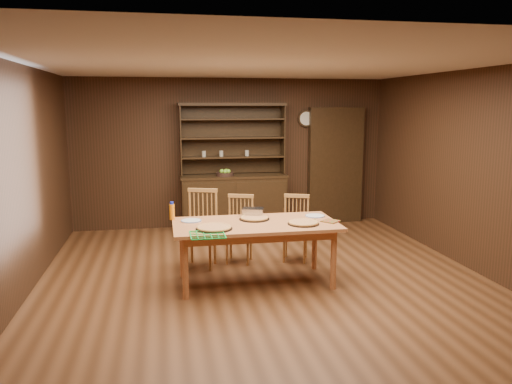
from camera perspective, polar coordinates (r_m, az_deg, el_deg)
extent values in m
plane|color=brown|center=(6.23, 1.11, -10.14)|extent=(6.00, 6.00, 0.00)
plane|color=silver|center=(5.87, 1.20, 14.44)|extent=(6.00, 6.00, 0.00)
plane|color=#371D11|center=(8.85, -2.84, 4.47)|extent=(5.50, 0.00, 5.50)
plane|color=#371D11|center=(3.10, 12.66, -5.97)|extent=(5.50, 0.00, 5.50)
plane|color=#371D11|center=(5.99, -25.54, 0.92)|extent=(0.00, 6.00, 6.00)
plane|color=#371D11|center=(7.01, 23.75, 2.22)|extent=(0.00, 6.00, 6.00)
cube|color=black|center=(8.72, -2.56, -1.26)|extent=(1.80, 0.50, 0.90)
cube|color=black|center=(8.64, -2.58, 1.80)|extent=(1.84, 0.52, 0.04)
cube|color=black|center=(8.80, -2.83, 6.07)|extent=(1.80, 0.02, 1.20)
cube|color=black|center=(8.58, -8.62, 5.87)|extent=(0.02, 0.32, 1.20)
cube|color=black|center=(8.82, 3.08, 6.08)|extent=(0.02, 0.32, 1.20)
cube|color=black|center=(8.63, -2.72, 9.98)|extent=(1.84, 0.34, 0.05)
cylinder|color=gray|center=(8.62, -5.98, 4.36)|extent=(0.07, 0.07, 0.10)
cylinder|color=gray|center=(8.65, -3.99, 4.41)|extent=(0.07, 0.07, 0.10)
cube|color=black|center=(9.23, 9.04, 3.02)|extent=(1.00, 0.18, 2.10)
cylinder|color=black|center=(9.06, 5.74, 8.36)|extent=(0.30, 0.04, 0.30)
cylinder|color=beige|center=(9.04, 5.79, 8.35)|extent=(0.24, 0.01, 0.24)
cube|color=#C07242|center=(5.97, -0.07, -3.72)|extent=(1.95, 0.98, 0.04)
cylinder|color=#C07242|center=(5.62, -8.09, -8.66)|extent=(0.07, 0.07, 0.71)
cylinder|color=#C07242|center=(6.33, -8.41, -6.54)|extent=(0.07, 0.07, 0.71)
cylinder|color=#C07242|center=(5.94, 8.85, -7.66)|extent=(0.07, 0.07, 0.71)
cylinder|color=#C07242|center=(6.61, 6.70, -5.79)|extent=(0.07, 0.07, 0.71)
cube|color=#C78E44|center=(6.68, -6.37, -4.92)|extent=(0.53, 0.52, 0.04)
cylinder|color=#C78E44|center=(6.64, -8.01, -7.08)|extent=(0.04, 0.04, 0.41)
cylinder|color=#C78E44|center=(6.92, -7.35, -6.36)|extent=(0.04, 0.04, 0.41)
cylinder|color=#C78E44|center=(6.56, -5.27, -7.23)|extent=(0.04, 0.04, 0.41)
cylinder|color=#C78E44|center=(6.85, -4.71, -6.49)|extent=(0.04, 0.04, 0.41)
cube|color=#C78E44|center=(6.72, -6.12, 0.20)|extent=(0.39, 0.16, 0.05)
cube|color=#C78E44|center=(6.85, -1.96, -4.92)|extent=(0.48, 0.46, 0.04)
cylinder|color=#C78E44|center=(6.80, -3.36, -6.80)|extent=(0.03, 0.03, 0.36)
cylinder|color=#C78E44|center=(7.06, -2.89, -6.18)|extent=(0.03, 0.03, 0.36)
cylinder|color=#C78E44|center=(6.75, -0.95, -6.91)|extent=(0.03, 0.03, 0.36)
cylinder|color=#C78E44|center=(7.01, -0.58, -6.28)|extent=(0.03, 0.03, 0.36)
cube|color=#C78E44|center=(6.88, -1.74, -0.45)|extent=(0.35, 0.15, 0.05)
cube|color=#C78E44|center=(6.95, 4.51, -4.78)|extent=(0.47, 0.46, 0.04)
cylinder|color=#C78E44|center=(6.88, 3.21, -6.62)|extent=(0.03, 0.03, 0.36)
cylinder|color=#C78E44|center=(7.14, 3.45, -6.02)|extent=(0.03, 0.03, 0.36)
cylinder|color=#C78E44|center=(6.86, 5.57, -6.71)|extent=(0.03, 0.03, 0.36)
cylinder|color=#C78E44|center=(7.11, 5.74, -6.11)|extent=(0.03, 0.03, 0.36)
cube|color=#C78E44|center=(6.98, 4.69, -0.44)|extent=(0.34, 0.16, 0.05)
cylinder|color=black|center=(5.68, -4.82, -4.20)|extent=(0.42, 0.42, 0.01)
cylinder|color=tan|center=(5.67, -4.82, -4.06)|extent=(0.38, 0.38, 0.02)
torus|color=gold|center=(5.67, -4.82, -4.06)|extent=(0.39, 0.39, 0.03)
cylinder|color=black|center=(5.92, 5.44, -3.63)|extent=(0.37, 0.37, 0.01)
cylinder|color=tan|center=(5.91, 5.44, -3.49)|extent=(0.34, 0.34, 0.02)
torus|color=gold|center=(5.91, 5.44, -3.49)|extent=(0.35, 0.35, 0.03)
cylinder|color=black|center=(6.13, -0.19, -3.10)|extent=(0.37, 0.37, 0.01)
cylinder|color=tan|center=(6.13, -0.19, -2.97)|extent=(0.34, 0.34, 0.02)
torus|color=gold|center=(6.13, -0.19, -2.97)|extent=(0.34, 0.34, 0.03)
cylinder|color=silver|center=(6.08, -7.41, -3.27)|extent=(0.25, 0.25, 0.01)
torus|color=navy|center=(6.08, -7.41, -3.25)|extent=(0.25, 0.25, 0.01)
cylinder|color=silver|center=(6.34, 6.75, -2.73)|extent=(0.24, 0.24, 0.01)
torus|color=navy|center=(6.34, 6.75, -2.71)|extent=(0.25, 0.25, 0.01)
cube|color=silver|center=(6.30, -0.36, -2.32)|extent=(0.30, 0.25, 0.10)
cylinder|color=orange|center=(6.19, -9.58, -2.26)|extent=(0.06, 0.06, 0.19)
cylinder|color=#1524AC|center=(6.17, -9.60, -1.25)|extent=(0.04, 0.04, 0.03)
cube|color=red|center=(6.08, 8.51, -3.31)|extent=(0.26, 0.26, 0.01)
cube|color=red|center=(6.05, 5.96, -3.31)|extent=(0.23, 0.23, 0.01)
cylinder|color=black|center=(8.56, -3.59, 2.06)|extent=(0.31, 0.31, 0.06)
sphere|color=#87C434|center=(8.55, -3.92, 2.38)|extent=(0.08, 0.08, 0.08)
sphere|color=#87C434|center=(8.59, -3.42, 2.42)|extent=(0.08, 0.08, 0.08)
sphere|color=#87C434|center=(8.51, -3.55, 2.35)|extent=(0.08, 0.08, 0.08)
sphere|color=#87C434|center=(8.54, -3.18, 2.38)|extent=(0.08, 0.08, 0.08)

